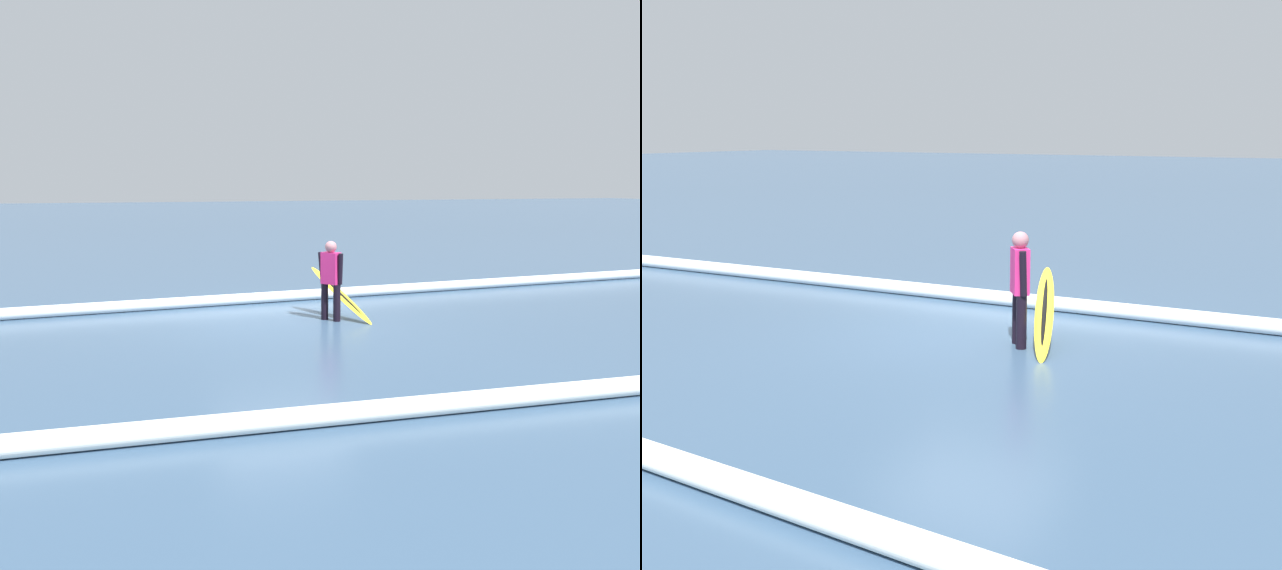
{
  "view_description": "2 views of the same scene",
  "coord_description": "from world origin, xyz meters",
  "views": [
    {
      "loc": [
        2.95,
        11.7,
        2.61
      ],
      "look_at": [
        -0.38,
        1.32,
        0.87
      ],
      "focal_mm": 36.06,
      "sensor_mm": 36.0,
      "label": 1
    },
    {
      "loc": [
        -5.52,
        9.67,
        2.81
      ],
      "look_at": [
        -0.94,
        1.84,
        1.08
      ],
      "focal_mm": 45.59,
      "sensor_mm": 36.0,
      "label": 2
    }
  ],
  "objects": [
    {
      "name": "ground_plane",
      "position": [
        0.0,
        0.0,
        0.0
      ],
      "size": [
        154.48,
        154.48,
        0.0
      ],
      "primitive_type": "plane",
      "color": "#354F6B"
    },
    {
      "name": "surfer",
      "position": [
        -0.92,
        0.31,
        0.85
      ],
      "size": [
        0.37,
        0.53,
        1.52
      ],
      "rotation": [
        0.0,
        0.0,
        2.22
      ],
      "color": "black",
      "rests_on": "ground_plane"
    },
    {
      "name": "surfboard",
      "position": [
        -1.18,
        0.11,
        0.45
      ],
      "size": [
        0.9,
        1.72,
        0.94
      ],
      "color": "yellow",
      "rests_on": "ground_plane"
    },
    {
      "name": "wave_crest_midground",
      "position": [
        -0.4,
        5.46,
        0.12
      ],
      "size": [
        21.3,
        1.27,
        0.24
      ],
      "primitive_type": "cylinder",
      "rotation": [
        0.0,
        1.57,
        -0.05
      ],
      "color": "white",
      "rests_on": "ground_plane"
    },
    {
      "name": "wave_crest_foreground",
      "position": [
        -0.76,
        -1.88,
        0.12
      ],
      "size": [
        23.25,
        1.28,
        0.23
      ],
      "primitive_type": "cylinder",
      "rotation": [
        0.0,
        1.57,
        0.04
      ],
      "color": "white",
      "rests_on": "ground_plane"
    }
  ]
}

